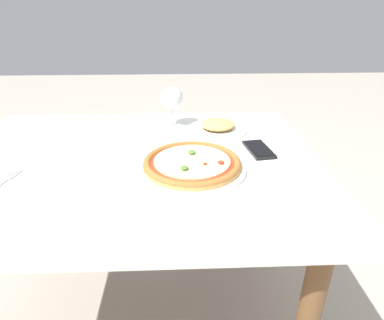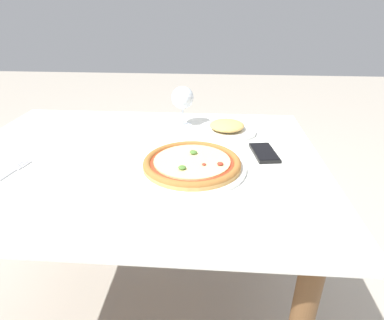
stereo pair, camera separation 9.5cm
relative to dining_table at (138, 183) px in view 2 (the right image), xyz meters
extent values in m
plane|color=#B2A899|center=(0.00, 0.00, -0.64)|extent=(10.00, 10.00, 0.00)
cube|color=brown|center=(0.00, 0.00, 0.07)|extent=(1.09, 0.83, 0.04)
cube|color=silver|center=(0.00, 0.00, 0.09)|extent=(1.19, 0.93, 0.01)
cylinder|color=brown|center=(-0.48, 0.35, -0.29)|extent=(0.06, 0.06, 0.69)
cylinder|color=brown|center=(0.48, 0.35, -0.29)|extent=(0.06, 0.06, 0.69)
cylinder|color=white|center=(0.19, -0.07, 0.10)|extent=(0.32, 0.32, 0.01)
cylinder|color=tan|center=(0.19, -0.07, 0.11)|extent=(0.29, 0.29, 0.01)
torus|color=#A3662D|center=(0.19, -0.07, 0.12)|extent=(0.29, 0.29, 0.02)
cylinder|color=#BC381E|center=(0.19, -0.07, 0.12)|extent=(0.25, 0.25, 0.00)
cylinder|color=beige|center=(0.19, -0.07, 0.12)|extent=(0.23, 0.23, 0.00)
ellipsoid|color=#A83323|center=(0.22, -0.10, 0.13)|extent=(0.01, 0.01, 0.01)
ellipsoid|color=#4C7A33|center=(0.16, -0.13, 0.13)|extent=(0.02, 0.02, 0.01)
ellipsoid|color=#425123|center=(0.18, -0.01, 0.13)|extent=(0.01, 0.01, 0.01)
ellipsoid|color=#4C7A33|center=(0.19, -0.02, 0.13)|extent=(0.02, 0.02, 0.01)
ellipsoid|color=#A83323|center=(0.27, -0.09, 0.13)|extent=(0.02, 0.02, 0.01)
cube|color=silver|center=(-0.35, -0.17, 0.10)|extent=(0.03, 0.11, 0.00)
cube|color=silver|center=(-0.34, -0.11, 0.10)|extent=(0.03, 0.02, 0.00)
cube|color=silver|center=(-0.35, -0.08, 0.10)|extent=(0.01, 0.05, 0.00)
cube|color=silver|center=(-0.34, -0.08, 0.10)|extent=(0.01, 0.05, 0.00)
cube|color=silver|center=(-0.33, -0.08, 0.10)|extent=(0.01, 0.05, 0.00)
cube|color=silver|center=(-0.32, -0.08, 0.10)|extent=(0.01, 0.05, 0.00)
cylinder|color=silver|center=(0.12, 0.30, 0.10)|extent=(0.07, 0.07, 0.00)
cylinder|color=silver|center=(0.12, 0.30, 0.14)|extent=(0.01, 0.01, 0.07)
sphere|color=silver|center=(0.12, 0.30, 0.21)|extent=(0.09, 0.09, 0.09)
cube|color=black|center=(0.42, 0.05, 0.10)|extent=(0.09, 0.15, 0.01)
cube|color=black|center=(0.42, 0.05, 0.11)|extent=(0.08, 0.14, 0.00)
cylinder|color=white|center=(0.30, 0.25, 0.10)|extent=(0.23, 0.23, 0.01)
ellipsoid|color=tan|center=(0.30, 0.25, 0.12)|extent=(0.13, 0.13, 0.03)
camera|label=1|loc=(0.15, -0.92, 0.55)|focal=30.00mm
camera|label=2|loc=(0.25, -0.92, 0.55)|focal=30.00mm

